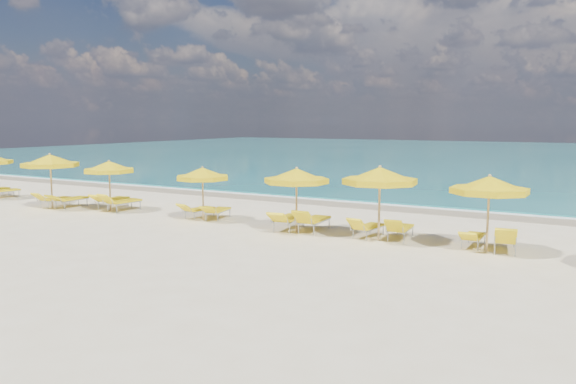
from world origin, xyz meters
The scene contains 25 objects.
ground_plane centered at (0.00, 0.00, 0.00)m, with size 120.00×120.00×0.00m, color beige.
ocean centered at (0.00, 48.00, 0.00)m, with size 120.00×80.00×0.30m, color #136B6E.
wet_sand_band centered at (0.00, 7.40, 0.00)m, with size 120.00×2.60×0.01m, color tan.
foam_line centered at (0.00, 8.20, 0.00)m, with size 120.00×1.20×0.03m, color white.
whitecap_near centered at (-6.00, 17.00, 0.00)m, with size 14.00×0.36×0.05m, color white.
whitecap_far centered at (8.00, 24.00, 0.00)m, with size 18.00×0.30×0.05m, color white.
umbrella_1 centered at (-10.87, -0.33, 2.08)m, with size 2.86×2.86×2.44m.
umbrella_2 centered at (-8.17, 0.49, 1.86)m, with size 2.84×2.84×2.18m.
umbrella_3 centered at (-3.26, 0.58, 1.79)m, with size 2.53×2.53×2.10m.
umbrella_4 centered at (1.02, 0.27, 1.94)m, with size 2.89×2.89×2.27m.
umbrella_5 centered at (3.99, 0.35, 2.08)m, with size 2.98×2.98×2.44m.
umbrella_6 centered at (7.30, 0.46, 1.96)m, with size 3.01×3.01×2.30m.
lounger_0_right centered at (-15.86, 0.74, 0.21)m, with size 0.84×1.83×0.76m.
lounger_1_left centered at (-11.23, 0.07, 0.21)m, with size 0.59×1.71×0.74m.
lounger_1_right centered at (-10.38, 0.25, 0.22)m, with size 0.64×1.92×0.70m.
lounger_2_left centered at (-8.55, 0.97, 0.23)m, with size 0.85×2.04×0.77m.
lounger_2_right centered at (-7.65, 0.71, 0.24)m, with size 0.79×1.97×0.86m.
lounger_3_left centered at (-3.75, 0.93, 0.20)m, with size 0.74×1.73×0.69m.
lounger_3_right centered at (-2.90, 1.03, 0.21)m, with size 0.87×1.81×0.67m.
lounger_4_left centered at (0.57, 0.50, 0.24)m, with size 0.89×2.08×0.81m.
lounger_4_right centered at (1.48, 0.69, 0.24)m, with size 0.71×1.95×0.90m.
lounger_5_left centered at (3.49, 0.69, 0.21)m, with size 0.79×1.72×0.78m.
lounger_5_right centered at (4.53, 0.90, 0.22)m, with size 0.68×1.75×0.81m.
lounger_6_left centered at (6.84, 0.87, 0.19)m, with size 0.55×1.63×0.65m.
lounger_6_right centered at (7.76, 0.74, 0.23)m, with size 0.87×1.84×0.89m.
Camera 1 is at (10.12, -16.53, 3.84)m, focal length 35.00 mm.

